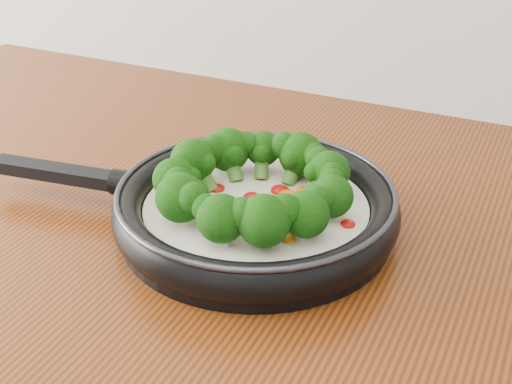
% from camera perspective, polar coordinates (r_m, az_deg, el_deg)
% --- Properties ---
extents(skillet, '(0.52, 0.36, 0.09)m').
position_cam_1_polar(skillet, '(0.79, -0.29, -0.84)').
color(skillet, black).
rests_on(skillet, counter).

